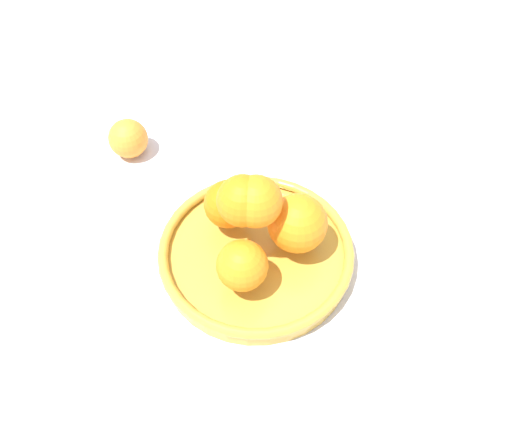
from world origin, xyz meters
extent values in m
plane|color=silver|center=(0.00, 0.00, 0.00)|extent=(4.00, 4.00, 0.00)
cylinder|color=gold|center=(0.00, 0.00, 0.01)|extent=(0.26, 0.26, 0.02)
torus|color=gold|center=(0.00, 0.00, 0.03)|extent=(0.27, 0.27, 0.01)
sphere|color=orange|center=(-0.03, -0.05, 0.07)|extent=(0.08, 0.08, 0.08)
sphere|color=orange|center=(0.06, 0.00, 0.07)|extent=(0.07, 0.07, 0.07)
sphere|color=orange|center=(-0.03, 0.05, 0.07)|extent=(0.07, 0.07, 0.07)
sphere|color=orange|center=(0.01, 0.01, 0.12)|extent=(0.07, 0.07, 0.07)
sphere|color=orange|center=(0.00, 0.00, 0.13)|extent=(0.07, 0.07, 0.07)
sphere|color=orange|center=(0.30, 0.02, 0.03)|extent=(0.06, 0.06, 0.06)
camera|label=1|loc=(-0.31, 0.26, 0.59)|focal=35.00mm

